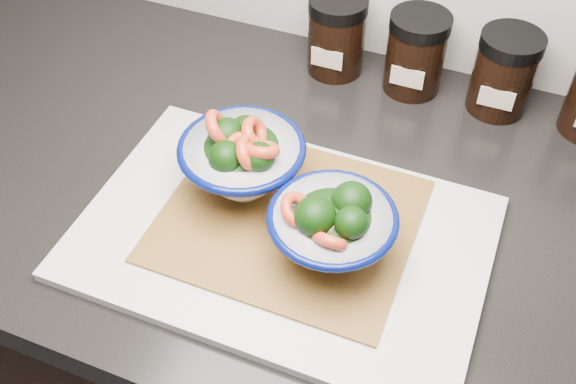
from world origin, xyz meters
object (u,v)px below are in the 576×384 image
at_px(bowl_left, 242,158).
at_px(spice_jar_c, 504,73).
at_px(spice_jar_a, 337,35).
at_px(spice_jar_b, 416,53).
at_px(cutting_board, 282,237).
at_px(bowl_right, 332,228).

distance_m(bowl_left, spice_jar_c, 0.37).
distance_m(bowl_left, spice_jar_a, 0.28).
distance_m(bowl_left, spice_jar_b, 0.31).
height_order(bowl_left, spice_jar_b, bowl_left).
bearing_deg(bowl_left, cutting_board, -34.49).
xyz_separation_m(cutting_board, spice_jar_b, (0.06, 0.33, 0.05)).
height_order(cutting_board, spice_jar_b, spice_jar_b).
xyz_separation_m(cutting_board, bowl_right, (0.06, -0.01, 0.05)).
bearing_deg(spice_jar_b, bowl_left, -114.78).
height_order(bowl_right, spice_jar_c, spice_jar_c).
height_order(cutting_board, bowl_left, bowl_left).
xyz_separation_m(spice_jar_a, spice_jar_b, (0.11, 0.00, 0.00)).
relative_size(bowl_right, spice_jar_a, 1.21).
relative_size(bowl_left, spice_jar_a, 1.29).
bearing_deg(spice_jar_c, spice_jar_a, 180.00).
xyz_separation_m(spice_jar_a, spice_jar_c, (0.23, 0.00, 0.00)).
xyz_separation_m(bowl_right, spice_jar_b, (0.00, 0.34, -0.00)).
relative_size(bowl_left, spice_jar_c, 1.29).
height_order(spice_jar_a, spice_jar_c, same).
relative_size(bowl_right, spice_jar_b, 1.21).
height_order(spice_jar_b, spice_jar_c, same).
bearing_deg(spice_jar_c, spice_jar_b, 180.00).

